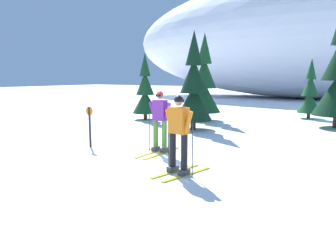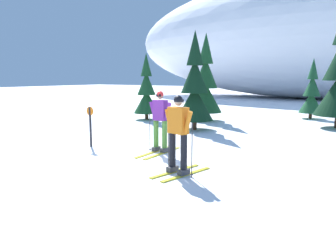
{
  "view_description": "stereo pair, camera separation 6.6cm",
  "coord_description": "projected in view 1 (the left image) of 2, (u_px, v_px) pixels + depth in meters",
  "views": [
    {
      "loc": [
        5.37,
        -6.62,
        2.21
      ],
      "look_at": [
        0.99,
        0.35,
        0.95
      ],
      "focal_mm": 34.67,
      "sensor_mm": 36.0,
      "label": 1
    },
    {
      "loc": [
        5.42,
        -6.58,
        2.21
      ],
      "look_at": [
        0.99,
        0.35,
        0.95
      ],
      "focal_mm": 34.67,
      "sensor_mm": 36.0,
      "label": 2
    }
  ],
  "objects": [
    {
      "name": "ground_plane",
      "position": [
        130.0,
        160.0,
        8.69
      ],
      "size": [
        120.0,
        120.0,
        0.0
      ],
      "primitive_type": "plane",
      "color": "white"
    },
    {
      "name": "skier_purple_jacket",
      "position": [
        160.0,
        121.0,
        9.4
      ],
      "size": [
        0.76,
        1.78,
        1.8
      ],
      "color": "gold",
      "rests_on": "ground"
    },
    {
      "name": "skier_orange_jacket",
      "position": [
        179.0,
        133.0,
        7.26
      ],
      "size": [
        0.84,
        1.62,
        1.8
      ],
      "color": "gold",
      "rests_on": "ground"
    },
    {
      "name": "pine_tree_far_left",
      "position": [
        145.0,
        92.0,
        16.61
      ],
      "size": [
        1.31,
        1.31,
        3.39
      ],
      "color": "#47301E",
      "rests_on": "ground"
    },
    {
      "name": "pine_tree_left",
      "position": [
        204.0,
        85.0,
        16.14
      ],
      "size": [
        1.67,
        1.67,
        4.33
      ],
      "color": "#47301E",
      "rests_on": "ground"
    },
    {
      "name": "pine_tree_center_left",
      "position": [
        194.0,
        89.0,
        13.38
      ],
      "size": [
        1.57,
        1.57,
        4.07
      ],
      "color": "#47301E",
      "rests_on": "ground"
    },
    {
      "name": "pine_tree_center_right",
      "position": [
        310.0,
        94.0,
        17.01
      ],
      "size": [
        1.22,
        1.22,
        3.15
      ],
      "color": "#47301E",
      "rests_on": "ground"
    },
    {
      "name": "snow_ridge_background",
      "position": [
        321.0,
        36.0,
        31.59
      ],
      "size": [
        40.87,
        18.01,
        12.19
      ],
      "primitive_type": "ellipsoid",
      "color": "white",
      "rests_on": "ground"
    },
    {
      "name": "trail_marker_post",
      "position": [
        90.0,
        124.0,
        10.15
      ],
      "size": [
        0.28,
        0.07,
        1.28
      ],
      "color": "black",
      "rests_on": "ground"
    }
  ]
}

